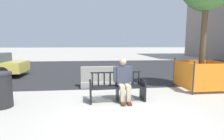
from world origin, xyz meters
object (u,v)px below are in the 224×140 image
(street_bench, at_px, (117,88))
(jersey_barrier_centre, at_px, (106,78))
(construction_fence, at_px, (201,74))
(trash_bin, at_px, (1,90))
(seated_person, at_px, (123,79))

(street_bench, xyz_separation_m, jersey_barrier_centre, (-0.22, 1.88, -0.06))
(construction_fence, xyz_separation_m, trash_bin, (-6.70, -1.30, -0.09))
(street_bench, relative_size, jersey_barrier_centre, 0.85)
(street_bench, xyz_separation_m, trash_bin, (-3.27, -0.22, 0.10))
(seated_person, xyz_separation_m, trash_bin, (-3.46, -0.18, -0.20))
(street_bench, bearing_deg, construction_fence, 17.43)
(jersey_barrier_centre, distance_m, trash_bin, 3.71)
(seated_person, bearing_deg, construction_fence, 19.14)
(street_bench, height_order, jersey_barrier_centre, street_bench)
(construction_fence, bearing_deg, street_bench, -162.57)
(jersey_barrier_centre, xyz_separation_m, trash_bin, (-3.05, -2.11, 0.15))
(street_bench, distance_m, jersey_barrier_centre, 1.90)
(construction_fence, distance_m, trash_bin, 6.83)
(jersey_barrier_centre, relative_size, trash_bin, 2.04)
(seated_person, distance_m, construction_fence, 3.43)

